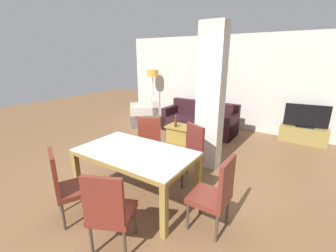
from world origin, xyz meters
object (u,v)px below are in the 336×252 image
(dining_chair_near_left, at_px, (67,184))
(dining_chair_far_right, at_px, (189,151))
(dining_chair_near_right, at_px, (109,210))
(coffee_table, at_px, (180,134))
(dining_table, at_px, (136,160))
(tv_screen, at_px, (306,116))
(dining_chair_head_right, at_px, (216,192))
(bottle, at_px, (176,123))
(tv_stand, at_px, (303,135))
(armchair, at_px, (145,116))
(floor_lamp, at_px, (153,77))
(dining_chair_far_left, at_px, (148,142))
(sofa, at_px, (200,122))

(dining_chair_near_left, bearing_deg, dining_chair_far_right, 90.52)
(dining_chair_near_right, distance_m, coffee_table, 3.51)
(coffee_table, bearing_deg, dining_table, -75.63)
(dining_table, height_order, tv_screen, tv_screen)
(dining_chair_far_right, bearing_deg, dining_chair_near_right, 115.14)
(dining_chair_near_left, height_order, coffee_table, dining_chair_near_left)
(dining_chair_head_right, distance_m, bottle, 3.00)
(dining_table, distance_m, dining_chair_head_right, 1.28)
(dining_chair_near_left, xyz_separation_m, tv_stand, (2.45, 4.94, -0.33))
(dining_chair_far_right, bearing_deg, dining_chair_head_right, 158.14)
(armchair, bearing_deg, coffee_table, -154.70)
(dining_chair_near_left, bearing_deg, bottle, 120.66)
(dining_chair_near_left, xyz_separation_m, floor_lamp, (-2.17, 4.81, 0.89))
(dining_chair_far_left, distance_m, dining_chair_near_right, 1.98)
(dining_chair_far_left, bearing_deg, dining_chair_near_left, 63.43)
(armchair, bearing_deg, dining_chair_head_right, -172.52)
(armchair, height_order, tv_screen, tv_screen)
(dining_chair_far_left, distance_m, coffee_table, 1.59)
(dining_chair_near_left, bearing_deg, sofa, 117.75)
(floor_lamp, bearing_deg, coffee_table, -37.72)
(dining_table, xyz_separation_m, dining_chair_near_left, (-0.43, -0.87, -0.10))
(dining_chair_far_left, bearing_deg, dining_chair_far_right, 156.88)
(coffee_table, bearing_deg, bottle, -113.73)
(sofa, bearing_deg, dining_chair_near_left, 91.55)
(dining_chair_head_right, height_order, dining_chair_far_right, same)
(sofa, height_order, tv_stand, sofa)
(dining_chair_near_left, height_order, tv_screen, dining_chair_near_left)
(dining_chair_head_right, xyz_separation_m, tv_screen, (0.75, 4.07, 0.16))
(sofa, distance_m, bottle, 1.18)
(dining_chair_far_left, relative_size, armchair, 0.79)
(dining_chair_near_right, bearing_deg, dining_chair_head_right, 23.12)
(dining_chair_far_left, xyz_separation_m, armchair, (-1.90, 2.29, -0.24))
(dining_chair_far_right, relative_size, sofa, 0.49)
(dining_chair_near_right, distance_m, tv_stand, 5.26)
(dining_chair_near_left, height_order, floor_lamp, floor_lamp)
(dining_chair_far_left, relative_size, tv_screen, 1.02)
(dining_chair_near_left, distance_m, tv_stand, 5.52)
(sofa, relative_size, bottle, 7.26)
(floor_lamp, bearing_deg, dining_chair_near_left, -65.73)
(dining_chair_head_right, relative_size, coffee_table, 1.53)
(dining_chair_near_right, height_order, bottle, dining_chair_near_right)
(bottle, height_order, tv_stand, bottle)
(dining_chair_far_left, distance_m, armchair, 2.98)
(tv_screen, distance_m, floor_lamp, 4.68)
(dining_chair_near_left, xyz_separation_m, bottle, (-0.25, 3.15, 0.00))
(dining_chair_head_right, relative_size, bottle, 3.53)
(dining_chair_far_right, bearing_deg, dining_chair_far_left, 28.63)
(sofa, distance_m, floor_lamp, 2.40)
(sofa, bearing_deg, dining_chair_near_right, 102.57)
(dining_chair_head_right, bearing_deg, tv_screen, -10.44)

